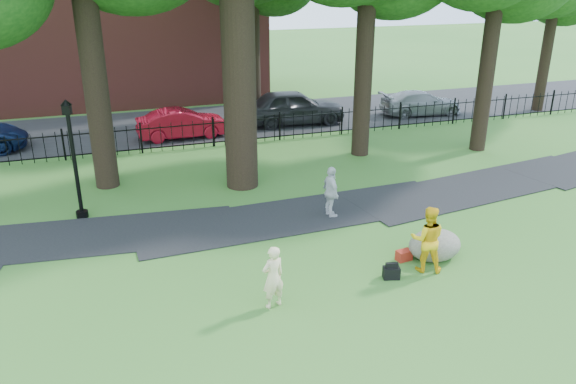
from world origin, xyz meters
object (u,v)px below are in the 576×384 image
object	(u,v)px
woman	(273,277)
man	(427,239)
red_sedan	(182,124)
lamppost	(75,162)
boulder	(435,243)

from	to	relation	value
woman	man	world-z (taller)	man
woman	red_sedan	size ratio (longest dim) A/B	0.37
woman	lamppost	distance (m)	7.82
boulder	red_sedan	bearing A→B (deg)	108.35
man	red_sedan	distance (m)	14.62
boulder	man	bearing A→B (deg)	-139.11
woman	boulder	xyz separation A→B (m)	(4.70, 0.85, -0.33)
boulder	red_sedan	size ratio (longest dim) A/B	0.36
woman	boulder	distance (m)	4.79
man	lamppost	world-z (taller)	lamppost
woman	red_sedan	distance (m)	14.43
woman	red_sedan	xyz separation A→B (m)	(0.20, 14.43, -0.09)
woman	man	xyz separation A→B (m)	(4.12, 0.35, 0.12)
man	boulder	distance (m)	0.89
lamppost	woman	bearing A→B (deg)	-41.26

